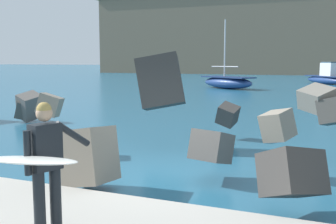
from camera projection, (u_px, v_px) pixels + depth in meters
name	position (u px, v px, depth m)	size (l,w,h in m)	color
ground_plane	(158.00, 179.00, 8.76)	(400.00, 400.00, 0.00)	#235B7A
breakwater_jetty	(296.00, 123.00, 8.73)	(29.12, 8.22, 2.94)	#605B56
surfer_with_board	(40.00, 161.00, 5.13)	(2.09, 1.47, 1.78)	black
boat_near_centre	(326.00, 77.00, 43.90)	(4.97, 5.79, 2.39)	navy
boat_mid_centre	(228.00, 82.00, 36.74)	(5.91, 4.71, 6.18)	navy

